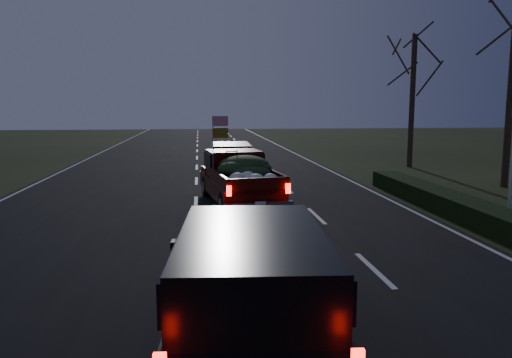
{
  "coord_description": "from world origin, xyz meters",
  "views": [
    {
      "loc": [
        0.14,
        -11.82,
        3.28
      ],
      "look_at": [
        1.68,
        1.6,
        1.3
      ],
      "focal_mm": 35.0,
      "sensor_mm": 36.0,
      "label": 1
    }
  ],
  "objects": [
    {
      "name": "ground",
      "position": [
        0.0,
        0.0,
        0.0
      ],
      "size": [
        120.0,
        120.0,
        0.0
      ],
      "primitive_type": "plane",
      "color": "black",
      "rests_on": "ground"
    },
    {
      "name": "road_asphalt",
      "position": [
        0.0,
        0.0,
        0.01
      ],
      "size": [
        14.0,
        120.0,
        0.02
      ],
      "primitive_type": "cube",
      "color": "black",
      "rests_on": "ground"
    },
    {
      "name": "hedge_row",
      "position": [
        7.8,
        3.0,
        0.3
      ],
      "size": [
        1.0,
        10.0,
        0.6
      ],
      "primitive_type": "cube",
      "color": "black",
      "rests_on": "ground"
    },
    {
      "name": "bare_tree_far",
      "position": [
        11.5,
        14.0,
        5.23
      ],
      "size": [
        3.6,
        3.6,
        7.0
      ],
      "color": "black",
      "rests_on": "ground"
    },
    {
      "name": "pickup_truck",
      "position": [
        1.46,
        4.68,
        0.99
      ],
      "size": [
        2.57,
        5.24,
        2.64
      ],
      "rotation": [
        0.0,
        0.0,
        0.14
      ],
      "color": "#3A0D08",
      "rests_on": "ground"
    },
    {
      "name": "lead_suv",
      "position": [
        1.64,
        11.5,
        0.94
      ],
      "size": [
        1.9,
        4.38,
        1.25
      ],
      "rotation": [
        0.0,
        0.0,
        -0.02
      ],
      "color": "black",
      "rests_on": "ground"
    },
    {
      "name": "rear_suv",
      "position": [
        0.81,
        -5.47,
        1.03
      ],
      "size": [
        2.31,
        4.85,
        1.36
      ],
      "rotation": [
        0.0,
        0.0,
        -0.07
      ],
      "color": "black",
      "rests_on": "ground"
    }
  ]
}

